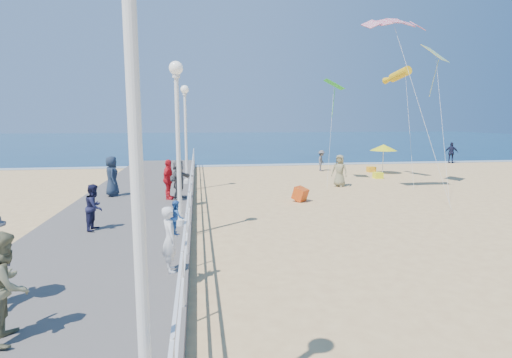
{
  "coord_description": "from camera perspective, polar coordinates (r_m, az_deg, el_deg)",
  "views": [
    {
      "loc": [
        -4.72,
        -13.19,
        3.88
      ],
      "look_at": [
        -2.5,
        2.0,
        1.6
      ],
      "focal_mm": 28.0,
      "sensor_mm": 36.0,
      "label": 1
    }
  ],
  "objects": [
    {
      "name": "beach_chair_right",
      "position": [
        27.95,
        17.02,
        0.51
      ],
      "size": [
        0.55,
        0.55,
        0.4
      ],
      "primitive_type": "cube",
      "color": "#FCFF1A",
      "rests_on": "ground"
    },
    {
      "name": "beach_umbrella",
      "position": [
        30.19,
        17.76,
        4.31
      ],
      "size": [
        1.9,
        1.9,
        2.14
      ],
      "color": "white",
      "rests_on": "ground"
    },
    {
      "name": "kite_windsock",
      "position": [
        27.3,
        19.89,
        13.9
      ],
      "size": [
        1.01,
        2.69,
        1.08
      ],
      "primitive_type": "cylinder",
      "rotation": [
        1.36,
        0.0,
        0.17
      ],
      "color": "gold"
    },
    {
      "name": "surf_line",
      "position": [
        34.24,
        -0.35,
        1.99
      ],
      "size": [
        160.0,
        1.2,
        0.04
      ],
      "primitive_type": "cube",
      "color": "silver",
      "rests_on": "ground"
    },
    {
      "name": "woman_holding_toddler",
      "position": [
        9.48,
        -12.19,
        -8.39
      ],
      "size": [
        0.48,
        0.63,
        1.53
      ],
      "primitive_type": "imported",
      "rotation": [
        0.0,
        0.0,
        1.8
      ],
      "color": "silver",
      "rests_on": "boardwalk"
    },
    {
      "name": "lamp_post_far",
      "position": [
        22.2,
        -10.04,
        7.76
      ],
      "size": [
        0.44,
        0.44,
        5.32
      ],
      "color": "white",
      "rests_on": "boardwalk"
    },
    {
      "name": "ground",
      "position": [
        14.54,
        11.04,
        -7.19
      ],
      "size": [
        160.0,
        160.0,
        0.0
      ],
      "primitive_type": "plane",
      "color": "#E5BB78",
      "rests_on": "ground"
    },
    {
      "name": "spectator_7",
      "position": [
        13.7,
        -22.08,
        -3.73
      ],
      "size": [
        0.65,
        0.79,
        1.48
      ],
      "primitive_type": "imported",
      "rotation": [
        0.0,
        0.0,
        1.43
      ],
      "color": "#1B1C3B",
      "rests_on": "boardwalk"
    },
    {
      "name": "spectator_4",
      "position": [
        19.43,
        -19.89,
        0.37
      ],
      "size": [
        0.76,
        1.0,
        1.84
      ],
      "primitive_type": "imported",
      "rotation": [
        0.0,
        0.0,
        1.79
      ],
      "color": "#1A273A",
      "rests_on": "boardwalk"
    },
    {
      "name": "kite_parafoil",
      "position": [
        22.14,
        19.23,
        20.57
      ],
      "size": [
        3.16,
        0.94,
        0.65
      ],
      "primitive_type": null,
      "rotation": [
        0.44,
        0.0,
        0.0
      ],
      "color": "#BF1642"
    },
    {
      "name": "box_kite",
      "position": [
        19.21,
        6.34,
        -2.35
      ],
      "size": [
        0.89,
        0.89,
        0.74
      ],
      "primitive_type": "cube",
      "rotation": [
        0.31,
        0.0,
        0.76
      ],
      "color": "red",
      "rests_on": "ground"
    },
    {
      "name": "railing",
      "position": [
        13.46,
        -9.57,
        -2.95
      ],
      "size": [
        0.05,
        42.0,
        0.55
      ],
      "color": "white",
      "rests_on": "boardwalk"
    },
    {
      "name": "beach_walker_b",
      "position": [
        40.1,
        26.14,
        3.39
      ],
      "size": [
        1.14,
        1.06,
        1.89
      ],
      "primitive_type": "imported",
      "rotation": [
        0.0,
        0.0,
        2.45
      ],
      "color": "#181C36",
      "rests_on": "ground"
    },
    {
      "name": "beach_chair_left",
      "position": [
        31.17,
        16.13,
        1.33
      ],
      "size": [
        0.55,
        0.55,
        0.4
      ],
      "primitive_type": "cube",
      "color": "#F1A619",
      "rests_on": "ground"
    },
    {
      "name": "toddler_held",
      "position": [
        9.49,
        -11.32,
        -5.34
      ],
      "size": [
        0.38,
        0.44,
        0.79
      ],
      "primitive_type": "imported",
      "rotation": [
        0.0,
        0.0,
        1.8
      ],
      "color": "#3269BD",
      "rests_on": "boardwalk"
    },
    {
      "name": "spectator_5",
      "position": [
        17.99,
        -10.95,
        -0.03
      ],
      "size": [
        1.29,
        1.65,
        1.75
      ],
      "primitive_type": "imported",
      "rotation": [
        0.0,
        0.0,
        1.02
      ],
      "color": "#58595D",
      "rests_on": "boardwalk"
    },
    {
      "name": "ocean",
      "position": [
        78.43,
        -4.89,
        5.6
      ],
      "size": [
        160.0,
        90.0,
        0.05
      ],
      "primitive_type": "cube",
      "color": "navy",
      "rests_on": "ground"
    },
    {
      "name": "spectator_3",
      "position": [
        17.95,
        -12.4,
        -0.06
      ],
      "size": [
        0.71,
        1.12,
        1.77
      ],
      "primitive_type": "imported",
      "rotation": [
        0.0,
        0.0,
        1.28
      ],
      "color": "red",
      "rests_on": "boardwalk"
    },
    {
      "name": "beach_walker_c",
      "position": [
        23.85,
        11.85,
        1.17
      ],
      "size": [
        1.09,
        1.01,
        1.87
      ],
      "primitive_type": "imported",
      "rotation": [
        0.0,
        0.0,
        -0.62
      ],
      "color": "gray",
      "rests_on": "ground"
    },
    {
      "name": "boardwalk",
      "position": [
        13.97,
        -19.64,
        -7.33
      ],
      "size": [
        5.0,
        44.0,
        0.4
      ],
      "primitive_type": "cube",
      "color": "#64605B",
      "rests_on": "ground"
    },
    {
      "name": "spectator_1",
      "position": [
        7.63,
        -32.06,
        -12.82
      ],
      "size": [
        0.8,
        0.96,
        1.76
      ],
      "primitive_type": "imported",
      "rotation": [
        0.0,
        0.0,
        1.74
      ],
      "color": "#827E59",
      "rests_on": "boardwalk"
    },
    {
      "name": "kite_diamond_green",
      "position": [
        25.56,
        11.07,
        13.12
      ],
      "size": [
        1.32,
        1.43,
        0.61
      ],
      "primitive_type": "cube",
      "rotation": [
        0.49,
        0.0,
        1.41
      ],
      "color": "green"
    },
    {
      "name": "kite_diamond_multi",
      "position": [
        25.45,
        24.27,
        16.01
      ],
      "size": [
        1.91,
        1.87,
        0.96
      ],
      "primitive_type": "cube",
      "rotation": [
        0.68,
        0.0,
        0.71
      ],
      "color": "#1897D1"
    },
    {
      "name": "lamp_post_near",
      "position": [
        4.24,
        -16.86,
        5.11
      ],
      "size": [
        0.44,
        0.44,
        5.32
      ],
      "color": "white",
      "rests_on": "boardwalk"
    },
    {
      "name": "lamp_post_mid",
      "position": [
        13.21,
        -11.14,
        7.34
      ],
      "size": [
        0.44,
        0.44,
        5.32
      ],
      "color": "white",
      "rests_on": "boardwalk"
    },
    {
      "name": "beach_walker_a",
      "position": [
        30.91,
        9.33,
        2.62
      ],
      "size": [
        1.02,
        1.19,
        1.6
      ],
      "primitive_type": "imported",
      "rotation": [
        0.0,
        0.0,
        1.06
      ],
      "color": "#57575C",
      "rests_on": "ground"
    }
  ]
}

